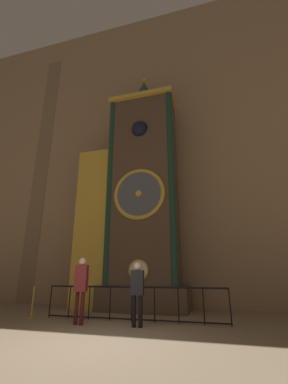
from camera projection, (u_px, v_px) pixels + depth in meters
The scene contains 7 objects.
ground_plane at pixel (94, 345), 4.97m from camera, with size 28.00×28.00×0.00m, color #847056.
cathedral_back_wall at pixel (156, 137), 12.95m from camera, with size 24.00×0.32×15.88m.
clock_tower at pixel (133, 199), 10.96m from camera, with size 4.59×1.81×10.56m.
railing_fence at pixel (132, 301), 7.59m from camera, with size 5.59×0.05×0.96m.
visitor_near at pixel (81, 283), 7.25m from camera, with size 0.37×0.27×1.77m.
visitor_far at pixel (137, 287), 6.89m from camera, with size 0.36×0.25×1.62m.
stanchion_post at pixel (32, 307), 8.19m from camera, with size 0.28×0.28×0.96m.
Camera 1 is at (2.48, -5.16, 1.30)m, focal length 24.00 mm.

